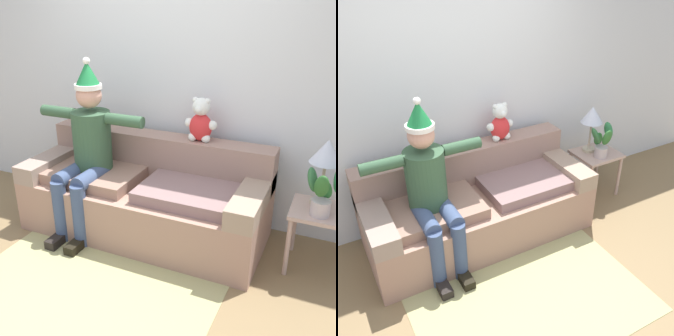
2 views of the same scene
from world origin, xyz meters
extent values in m
plane|color=olive|center=(0.00, 0.00, 0.00)|extent=(10.00, 10.00, 0.00)
cube|color=silver|center=(0.00, 1.55, 1.35)|extent=(7.00, 0.10, 2.70)
cube|color=#A27A67|center=(0.00, 0.98, 0.23)|extent=(2.14, 0.88, 0.46)
cube|color=gray|center=(0.00, 1.30, 0.65)|extent=(2.14, 0.24, 0.38)
cube|color=gray|center=(-0.96, 0.98, 0.54)|extent=(0.22, 0.88, 0.16)
cube|color=gray|center=(0.96, 0.98, 0.54)|extent=(0.22, 0.88, 0.16)
cube|color=#916E5D|center=(-0.48, 0.93, 0.51)|extent=(0.86, 0.61, 0.10)
cube|color=gray|center=(0.48, 0.93, 0.51)|extent=(0.86, 0.61, 0.10)
cylinder|color=#335438|center=(-0.49, 0.96, 0.82)|extent=(0.34, 0.34, 0.52)
sphere|color=tan|center=(-0.49, 0.96, 1.22)|extent=(0.22, 0.22, 0.22)
cylinder|color=white|center=(-0.49, 0.96, 1.30)|extent=(0.23, 0.23, 0.04)
cone|color=#1B783A|center=(-0.49, 0.96, 1.41)|extent=(0.21, 0.21, 0.20)
sphere|color=white|center=(-0.49, 0.96, 1.51)|extent=(0.06, 0.06, 0.06)
cylinder|color=#3C4D70|center=(-0.59, 0.76, 0.56)|extent=(0.14, 0.40, 0.14)
cylinder|color=#3C4D70|center=(-0.59, 0.56, 0.28)|extent=(0.13, 0.13, 0.56)
cube|color=black|center=(-0.59, 0.48, 0.04)|extent=(0.10, 0.24, 0.08)
cylinder|color=#3C4D70|center=(-0.39, 0.76, 0.56)|extent=(0.14, 0.40, 0.14)
cylinder|color=#3C4D70|center=(-0.39, 0.56, 0.28)|extent=(0.13, 0.13, 0.56)
cube|color=black|center=(-0.39, 0.48, 0.04)|extent=(0.10, 0.24, 0.08)
cylinder|color=#335438|center=(-0.83, 0.96, 1.04)|extent=(0.34, 0.10, 0.10)
cylinder|color=#335438|center=(-0.15, 0.96, 1.04)|extent=(0.34, 0.10, 0.10)
ellipsoid|color=red|center=(0.40, 1.30, 0.96)|extent=(0.20, 0.16, 0.24)
sphere|color=white|center=(0.40, 1.30, 1.14)|extent=(0.15, 0.15, 0.15)
sphere|color=white|center=(0.40, 1.24, 1.13)|extent=(0.07, 0.07, 0.07)
sphere|color=white|center=(0.35, 1.30, 1.19)|extent=(0.05, 0.05, 0.05)
sphere|color=white|center=(0.45, 1.30, 1.19)|extent=(0.05, 0.05, 0.05)
sphere|color=white|center=(0.30, 1.30, 0.99)|extent=(0.08, 0.08, 0.08)
sphere|color=white|center=(0.34, 1.27, 0.88)|extent=(0.08, 0.08, 0.08)
sphere|color=white|center=(0.51, 1.30, 0.99)|extent=(0.08, 0.08, 0.08)
sphere|color=white|center=(0.46, 1.27, 0.88)|extent=(0.08, 0.08, 0.08)
cube|color=tan|center=(1.49, 1.05, 0.51)|extent=(0.48, 0.43, 0.03)
cylinder|color=tan|center=(1.28, 0.87, 0.25)|extent=(0.04, 0.04, 0.49)
cylinder|color=tan|center=(1.70, 0.87, 0.25)|extent=(0.04, 0.04, 0.49)
cylinder|color=tan|center=(1.28, 1.24, 0.25)|extent=(0.04, 0.04, 0.49)
cylinder|color=tan|center=(1.70, 1.24, 0.25)|extent=(0.04, 0.04, 0.49)
cylinder|color=#BCB092|center=(1.44, 1.14, 0.54)|extent=(0.14, 0.14, 0.03)
cylinder|color=#BFAC95|center=(1.44, 1.14, 0.71)|extent=(0.02, 0.02, 0.31)
cone|color=silver|center=(1.44, 1.14, 0.95)|extent=(0.24, 0.24, 0.18)
cylinder|color=#BBADAD|center=(1.46, 0.96, 0.58)|extent=(0.14, 0.14, 0.12)
ellipsoid|color=#2A703C|center=(1.55, 0.98, 0.81)|extent=(0.09, 0.17, 0.21)
ellipsoid|color=#286E2E|center=(1.47, 1.03, 0.70)|extent=(0.15, 0.12, 0.21)
ellipsoid|color=#2D6133|center=(1.38, 0.98, 0.78)|extent=(0.14, 0.18, 0.21)
ellipsoid|color=#2C642A|center=(1.45, 0.88, 0.78)|extent=(0.12, 0.11, 0.20)
cube|color=tan|center=(0.00, -0.01, 0.00)|extent=(1.87, 1.21, 0.01)
camera|label=1|loc=(1.51, -1.84, 1.98)|focal=42.96mm
camera|label=2|loc=(-1.26, -1.81, 2.54)|focal=41.56mm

